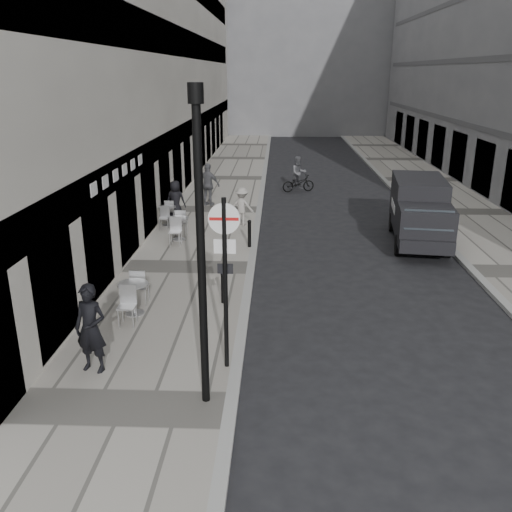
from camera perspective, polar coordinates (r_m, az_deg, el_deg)
The scene contains 17 objects.
sidewalk at distance 24.68m, azimuth -4.33°, elevation 4.82°, with size 4.00×60.00×0.12m, color #9A958B.
far_sidewalk at distance 25.85m, azimuth 20.75°, elevation 4.28°, with size 4.00×60.00×0.12m, color #9A958B.
building_left at distance 31.19m, azimuth -11.31°, elevation 24.00°, with size 4.00×45.00×18.00m, color beige.
building_far at distance 61.99m, azimuth 3.20°, elevation 23.42°, with size 24.00×16.00×22.00m, color slate.
walking_man at distance 11.59m, azimuth -17.00°, elevation -7.31°, with size 0.69×0.45×1.90m, color black.
sign_post at distance 10.72m, azimuth -3.29°, elevation -0.66°, with size 0.62×0.10×3.63m.
lamppost at distance 9.29m, azimuth -5.85°, elevation 1.82°, with size 0.26×0.26×5.74m.
bollard_near at distance 14.50m, azimuth -3.49°, elevation -3.44°, with size 0.11×0.11×0.81m, color black.
bollard_far at distance 19.10m, azimuth -0.69°, elevation 2.30°, with size 0.12×0.12×0.92m, color black.
panel_van at distance 20.72m, azimuth 16.84°, elevation 4.83°, with size 2.39×5.04×2.29m.
cyclist at distance 28.76m, azimuth 4.49°, elevation 8.18°, with size 1.82×1.08×1.86m.
pedestrian_a at distance 25.15m, azimuth -5.04°, elevation 7.49°, with size 1.15×0.48×1.96m, color #545459.
pedestrian_b at distance 21.83m, azimuth -1.49°, elevation 5.25°, with size 0.99×0.57×1.54m, color #9C9790.
pedestrian_c at distance 22.88m, azimuth -8.45°, elevation 5.82°, with size 0.80×0.52×1.64m, color black.
cafe_table_near at distance 14.13m, azimuth -12.76°, elevation -4.10°, with size 0.77×1.73×0.99m.
cafe_table_mid at distance 22.11m, azimuth -9.32°, elevation 4.36°, with size 0.71×1.60×0.91m.
cafe_table_far at distance 20.10m, azimuth -8.16°, elevation 3.07°, with size 0.77×1.74×0.99m.
Camera 1 is at (0.82, -5.79, 6.01)m, focal length 38.00 mm.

